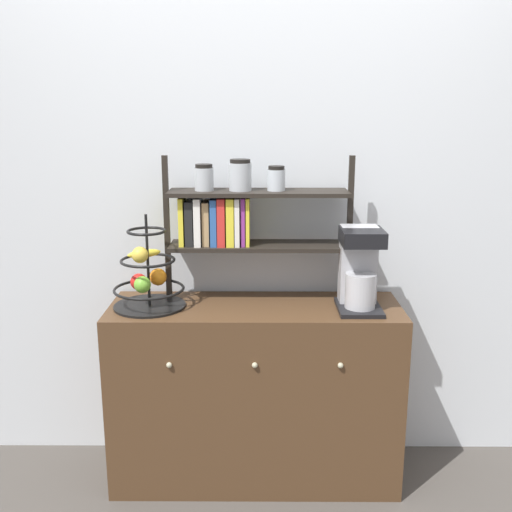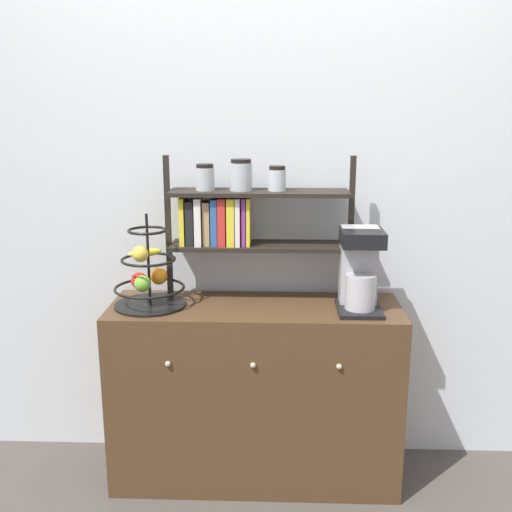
% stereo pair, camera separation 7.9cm
% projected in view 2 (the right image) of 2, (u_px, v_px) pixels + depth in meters
% --- Properties ---
extents(ground_plane, '(12.00, 12.00, 0.00)m').
position_uv_depth(ground_plane, '(253.00, 502.00, 2.62)').
color(ground_plane, '#47423D').
extents(wall_back, '(7.00, 0.05, 2.60)m').
position_uv_depth(wall_back, '(257.00, 191.00, 2.76)').
color(wall_back, silver).
rests_on(wall_back, ground_plane).
extents(sideboard, '(1.28, 0.44, 0.83)m').
position_uv_depth(sideboard, '(255.00, 392.00, 2.72)').
color(sideboard, '#4C331E').
rests_on(sideboard, ground_plane).
extents(coffee_maker, '(0.18, 0.24, 0.35)m').
position_uv_depth(coffee_maker, '(360.00, 269.00, 2.54)').
color(coffee_maker, black).
rests_on(coffee_maker, sideboard).
extents(fruit_stand, '(0.31, 0.31, 0.41)m').
position_uv_depth(fruit_stand, '(148.00, 278.00, 2.59)').
color(fruit_stand, black).
rests_on(fruit_stand, sideboard).
extents(shelf_hutch, '(0.83, 0.20, 0.64)m').
position_uv_depth(shelf_hutch, '(236.00, 214.00, 2.64)').
color(shelf_hutch, black).
rests_on(shelf_hutch, sideboard).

